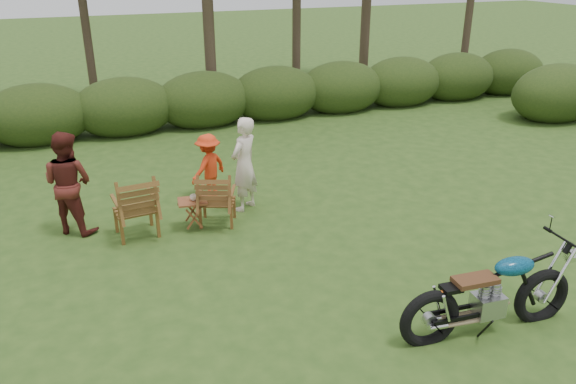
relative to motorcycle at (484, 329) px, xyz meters
name	(u,v)px	position (x,y,z in m)	size (l,w,h in m)	color
ground	(377,306)	(-0.94, 0.89, 0.00)	(80.00, 80.00, 0.00)	#294517
motorcycle	(484,329)	(0.00, 0.00, 0.00)	(2.15, 0.82, 1.23)	#0C72A7
lawn_chair_right	(218,223)	(-2.18, 3.99, 0.00)	(0.64, 0.64, 0.93)	brown
lawn_chair_left	(138,234)	(-3.49, 4.05, 0.00)	(0.71, 0.71, 1.03)	#5A3816
side_table	(193,214)	(-2.60, 3.95, 0.25)	(0.48, 0.40, 0.49)	#5E2E17
cup	(194,198)	(-2.58, 3.95, 0.54)	(0.12, 0.12, 0.09)	beige
adult_a	(246,208)	(-1.58, 4.38, 0.00)	(0.60, 0.40, 1.65)	beige
adult_b	(76,230)	(-4.41, 4.59, 0.00)	(0.81, 0.63, 1.67)	#551D18
child	(210,198)	(-2.04, 5.06, 0.00)	(0.79, 0.45, 1.22)	red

